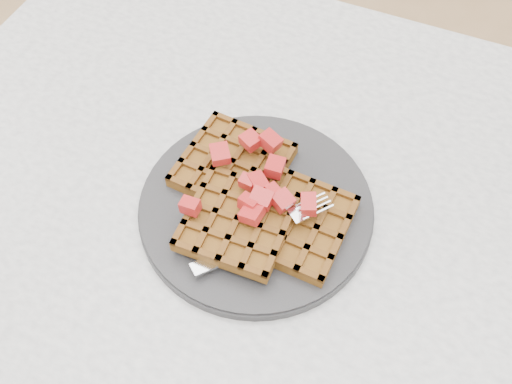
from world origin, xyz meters
TOP-DOWN VIEW (x-y plane):
  - table at (0.00, 0.00)m, footprint 1.20×0.80m
  - plate at (-0.12, -0.01)m, footprint 0.28×0.28m
  - waffles at (-0.12, -0.01)m, footprint 0.22×0.20m
  - strawberry_pile at (-0.12, -0.01)m, footprint 0.15×0.15m
  - fork at (-0.08, -0.04)m, footprint 0.13×0.16m

SIDE VIEW (x-z plane):
  - table at x=0.00m, z-range 0.26..1.01m
  - plate at x=-0.12m, z-range 0.75..0.77m
  - fork at x=-0.08m, z-range 0.77..0.78m
  - waffles at x=-0.12m, z-range 0.76..0.79m
  - strawberry_pile at x=-0.12m, z-range 0.79..0.82m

